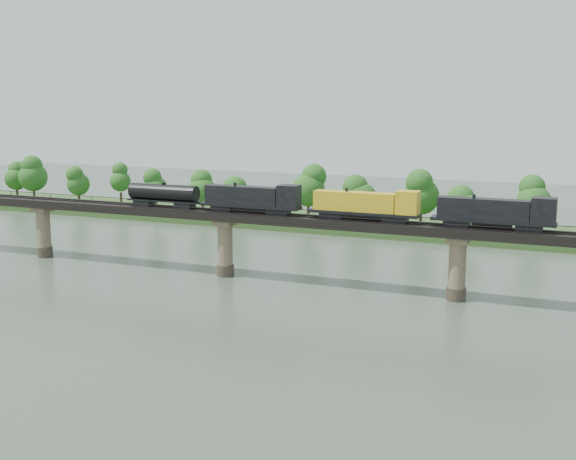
% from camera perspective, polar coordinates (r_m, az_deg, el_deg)
% --- Properties ---
extents(ground, '(400.00, 400.00, 0.00)m').
position_cam_1_polar(ground, '(102.64, -12.84, -7.25)').
color(ground, '#374637').
rests_on(ground, ground).
extents(far_bank, '(300.00, 24.00, 1.60)m').
position_cam_1_polar(far_bank, '(176.48, 3.41, 0.58)').
color(far_bank, '#2B4C1E').
rests_on(far_bank, ground).
extents(bridge, '(236.00, 30.00, 11.50)m').
position_cam_1_polar(bridge, '(125.99, -4.98, -1.21)').
color(bridge, '#473A2D').
rests_on(bridge, ground).
extents(bridge_superstructure, '(220.00, 4.90, 0.75)m').
position_cam_1_polar(bridge_superstructure, '(124.89, -5.03, 1.64)').
color(bridge_superstructure, black).
rests_on(bridge_superstructure, bridge).
extents(far_treeline, '(289.06, 17.54, 13.60)m').
position_cam_1_polar(far_treeline, '(174.09, 0.39, 3.13)').
color(far_treeline, '#382619').
rests_on(far_treeline, far_bank).
extents(freight_train, '(73.29, 2.86, 5.04)m').
position_cam_1_polar(freight_train, '(117.17, 2.94, 2.14)').
color(freight_train, black).
rests_on(freight_train, bridge).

